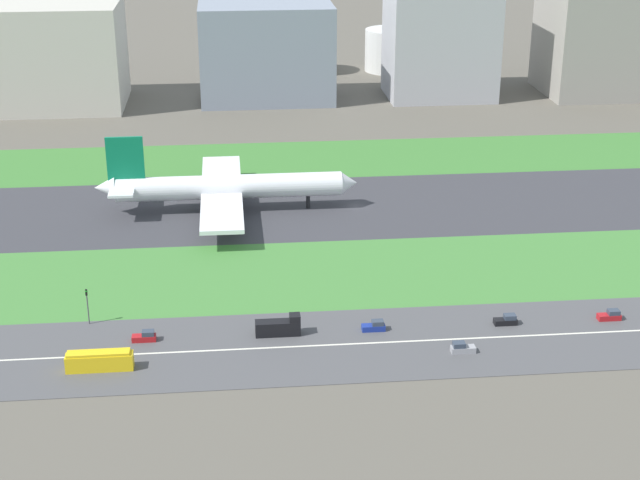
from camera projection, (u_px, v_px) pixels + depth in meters
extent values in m
plane|color=#5B564C|center=(356.00, 206.00, 245.13)|extent=(800.00, 800.00, 0.00)
cube|color=#38383D|center=(356.00, 206.00, 245.11)|extent=(280.00, 46.00, 0.10)
cube|color=#3D7A33|center=(337.00, 158.00, 282.92)|extent=(280.00, 36.00, 0.10)
cube|color=#427F38|center=(381.00, 271.00, 207.31)|extent=(280.00, 36.00, 0.10)
cube|color=#4C4C4F|center=(408.00, 342.00, 177.80)|extent=(280.00, 28.00, 0.10)
cube|color=silver|center=(408.00, 341.00, 177.78)|extent=(266.00, 0.50, 0.01)
cylinder|color=white|center=(229.00, 187.00, 239.88)|extent=(56.00, 6.00, 6.00)
cone|color=white|center=(349.00, 183.00, 242.60)|extent=(4.00, 5.70, 5.70)
cone|color=white|center=(105.00, 188.00, 236.82)|extent=(5.00, 5.40, 5.40)
cube|color=#0C724C|center=(125.00, 159.00, 234.61)|extent=(9.00, 0.80, 11.00)
cube|color=white|center=(123.00, 186.00, 237.15)|extent=(6.00, 16.00, 0.60)
cube|color=white|center=(221.00, 173.00, 253.98)|extent=(10.00, 26.00, 1.00)
cylinder|color=gray|center=(226.00, 188.00, 249.37)|extent=(5.00, 3.20, 3.20)
cube|color=white|center=(222.00, 213.00, 226.32)|extent=(10.00, 26.00, 1.00)
cylinder|color=gray|center=(226.00, 212.00, 232.77)|extent=(5.00, 3.20, 3.20)
cylinder|color=black|center=(308.00, 202.00, 243.39)|extent=(1.00, 1.00, 3.20)
cylinder|color=black|center=(214.00, 200.00, 244.48)|extent=(1.00, 1.00, 3.20)
cylinder|color=black|center=(214.00, 209.00, 238.03)|extent=(1.00, 1.00, 3.20)
cube|color=#B2191E|center=(144.00, 338.00, 177.80)|extent=(4.40, 1.80, 1.10)
cube|color=#333D4C|center=(148.00, 333.00, 177.50)|extent=(2.20, 1.66, 0.90)
cube|color=black|center=(505.00, 322.00, 183.98)|extent=(4.40, 1.80, 1.10)
cube|color=#333D4C|center=(510.00, 317.00, 183.67)|extent=(2.20, 1.66, 0.90)
cube|color=#99999E|center=(463.00, 349.00, 173.79)|extent=(4.40, 1.80, 1.10)
cube|color=#333D4C|center=(459.00, 345.00, 173.35)|extent=(2.20, 1.66, 0.90)
cube|color=yellow|center=(100.00, 362.00, 167.60)|extent=(11.60, 2.50, 3.00)
cube|color=yellow|center=(98.00, 353.00, 166.93)|extent=(10.80, 2.30, 0.50)
cube|color=#B2191E|center=(609.00, 317.00, 185.83)|extent=(4.40, 1.80, 1.10)
cube|color=#333D4C|center=(614.00, 312.00, 185.52)|extent=(2.20, 1.66, 0.90)
cube|color=navy|center=(373.00, 328.00, 181.67)|extent=(4.40, 1.80, 1.10)
cube|color=#333D4C|center=(378.00, 323.00, 181.37)|extent=(2.20, 1.66, 0.90)
cube|color=black|center=(278.00, 328.00, 179.72)|extent=(8.40, 2.50, 2.80)
cube|color=black|center=(295.00, 317.00, 179.26)|extent=(2.00, 2.30, 1.20)
cylinder|color=#4C4C51|center=(88.00, 309.00, 183.27)|extent=(0.24, 0.24, 6.00)
cube|color=black|center=(86.00, 292.00, 181.91)|extent=(0.36, 0.36, 1.20)
sphere|color=#19D826|center=(86.00, 291.00, 181.62)|extent=(0.24, 0.24, 0.24)
cube|color=beige|center=(56.00, 55.00, 335.39)|extent=(45.51, 39.36, 35.56)
cube|color=gray|center=(266.00, 53.00, 342.30)|extent=(46.97, 28.33, 34.01)
cube|color=#B2B2B7|center=(441.00, 30.00, 345.33)|extent=(37.82, 29.42, 48.07)
cube|color=#9E998E|center=(604.00, 33.00, 351.62)|extent=(41.99, 36.98, 43.71)
cylinder|color=silver|center=(311.00, 56.00, 389.54)|extent=(20.11, 20.11, 12.96)
cylinder|color=silver|center=(393.00, 50.00, 391.88)|extent=(22.60, 22.60, 16.69)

